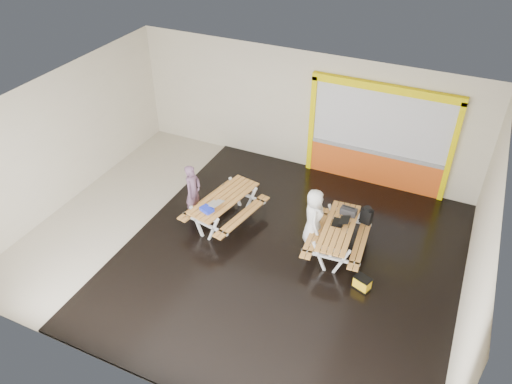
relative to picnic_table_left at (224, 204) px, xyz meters
The scene contains 14 objects.
room 1.48m from the picnic_table_left, 40.00° to the right, with size 10.02×8.02×3.52m.
deck 2.15m from the picnic_table_left, 17.14° to the right, with size 7.50×7.98×0.05m, color black.
kiosk 4.50m from the picnic_table_left, 48.63° to the left, with size 3.88×0.16×3.00m.
picnic_table_left is the anchor object (origin of this frame).
picnic_table_right 2.89m from the picnic_table_left, ahead, with size 1.45×2.02×0.77m.
person_left 0.85m from the picnic_table_left, behind, with size 0.53×0.35×1.45m, color #684962.
person_right 2.27m from the picnic_table_left, ahead, with size 0.71×0.46×1.46m, color white.
laptop_left 0.49m from the picnic_table_left, 97.85° to the right, with size 0.47×0.44×0.17m.
laptop_right 2.89m from the picnic_table_left, ahead, with size 0.41×0.37×0.16m.
blue_pouch 0.70m from the picnic_table_left, 100.59° to the right, with size 0.30×0.21×0.09m, color #1B2DCC.
toolbox 3.03m from the picnic_table_left, 12.94° to the left, with size 0.39×0.21×0.22m.
backpack 3.46m from the picnic_table_left, 15.31° to the left, with size 0.30×0.22×0.45m.
dark_case 2.71m from the picnic_table_left, ahead, with size 0.41×0.31×0.15m, color black.
fluke_bag 3.85m from the picnic_table_left, 12.03° to the right, with size 0.42×0.35×0.31m.
Camera 1 is at (4.13, -8.02, 8.02)m, focal length 35.02 mm.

